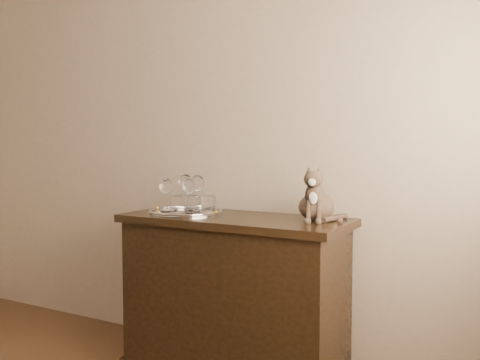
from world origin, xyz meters
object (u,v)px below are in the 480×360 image
object	(u,v)px
wine_glass_a	(186,192)
wine_glass_b	(198,192)
cat	(317,193)
tumbler_c	(208,205)
tumbler_b	(179,205)
tumbler_a	(193,205)
wine_glass_c	(166,195)
wine_glass_d	(189,195)
sideboard	(234,297)
tray	(186,213)

from	to	relation	value
wine_glass_a	wine_glass_b	distance (m)	0.07
wine_glass_b	cat	bearing A→B (deg)	-1.25
wine_glass_a	tumbler_c	bearing A→B (deg)	-21.10
tumbler_b	tumbler_c	distance (m)	0.16
tumbler_a	tumbler_c	world-z (taller)	tumbler_a
tumbler_a	tumbler_b	xyz separation A→B (m)	(-0.05, -0.06, 0.00)
wine_glass_c	wine_glass_d	xyz separation A→B (m)	(0.09, 0.09, -0.00)
sideboard	tray	bearing A→B (deg)	-176.68
wine_glass_a	wine_glass_c	world-z (taller)	wine_glass_a
tumbler_b	cat	distance (m)	0.73
tumbler_b	cat	world-z (taller)	cat
wine_glass_c	tumbler_a	size ratio (longest dim) A/B	1.98
tumbler_c	cat	size ratio (longest dim) A/B	0.34
tray	cat	world-z (taller)	cat
tumbler_c	wine_glass_a	bearing A→B (deg)	158.90
tray	tumbler_a	xyz separation A→B (m)	(0.08, -0.04, 0.05)
wine_glass_d	wine_glass_a	bearing A→B (deg)	139.80
wine_glass_b	wine_glass_d	size ratio (longest dim) A/B	1.11
wine_glass_b	tumbler_b	world-z (taller)	wine_glass_b
tray	wine_glass_a	size ratio (longest dim) A/B	1.99
wine_glass_b	cat	distance (m)	0.72
wine_glass_d	wine_glass_c	bearing A→B (deg)	-135.72
wine_glass_c	sideboard	bearing A→B (deg)	9.57
tumbler_a	tumbler_b	bearing A→B (deg)	-128.69
tray	wine_glass_d	world-z (taller)	wine_glass_d
wine_glass_b	wine_glass_c	xyz separation A→B (m)	(-0.10, -0.16, -0.01)
wine_glass_b	wine_glass_d	xyz separation A→B (m)	(-0.01, -0.07, -0.01)
tray	wine_glass_c	world-z (taller)	wine_glass_c
sideboard	tumbler_b	world-z (taller)	tumbler_b
sideboard	wine_glass_c	size ratio (longest dim) A/B	6.45
sideboard	tumbler_b	bearing A→B (deg)	-156.36
tray	tumbler_b	distance (m)	0.12
wine_glass_d	cat	world-z (taller)	cat
wine_glass_b	tumbler_b	size ratio (longest dim) A/B	2.02
tumbler_a	tumbler_c	size ratio (longest dim) A/B	1.01
wine_glass_d	wine_glass_b	bearing A→B (deg)	81.20
wine_glass_d	tumbler_c	world-z (taller)	wine_glass_d
wine_glass_a	tumbler_c	distance (m)	0.22
tray	sideboard	bearing A→B (deg)	3.32
tray	cat	size ratio (longest dim) A/B	1.47
wine_glass_c	wine_glass_d	bearing A→B (deg)	44.28
tumbler_a	wine_glass_d	bearing A→B (deg)	136.72
wine_glass_b	tray	bearing A→B (deg)	-92.60
wine_glass_a	cat	size ratio (longest dim) A/B	0.74
wine_glass_d	tumbler_a	distance (m)	0.12
sideboard	wine_glass_b	xyz separation A→B (m)	(-0.29, 0.09, 0.53)
wine_glass_d	cat	bearing A→B (deg)	4.27
wine_glass_a	sideboard	bearing A→B (deg)	-10.86
tumbler_b	tumbler_a	bearing A→B (deg)	51.31
sideboard	wine_glass_a	distance (m)	0.65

